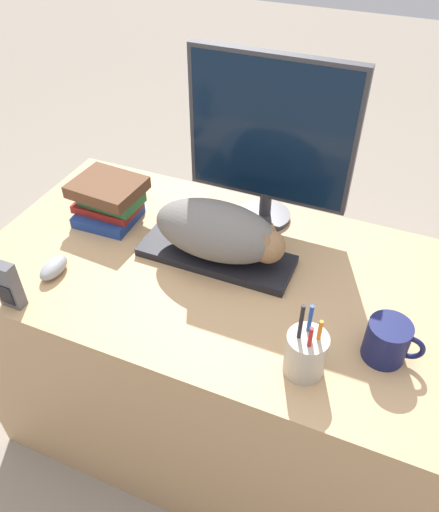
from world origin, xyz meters
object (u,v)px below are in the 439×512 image
Objects in this scene: computer_mouse at (54,268)px; book_stack at (108,200)px; keyboard at (216,256)px; cat at (220,232)px; coffee_mug at (388,341)px; monitor at (270,136)px; pen_cup at (306,353)px; phone at (8,285)px.

book_stack is at bearing 88.92° from computer_mouse.
keyboard is 2.06× the size of book_stack.
keyboard is 0.09m from cat.
computer_mouse is 0.75× the size of coffee_mug.
keyboard is at bearing -104.36° from monitor.
monitor is at bearing 137.09° from coffee_mug.
coffee_mug is 0.63× the size of book_stack.
monitor is 0.62m from coffee_mug.
pen_cup is at bearing -39.56° from keyboard.
book_stack reaches higher than computer_mouse.
phone reaches higher than keyboard.
monitor is 0.78m from phone.
computer_mouse is 0.71m from pen_cup.
keyboard is 0.36m from monitor.
cat is 2.76× the size of phone.
monitor is 2.38× the size of book_stack.
keyboard is 1.18× the size of cat.
computer_mouse is at bearing 176.32° from pen_cup.
keyboard is at bearing 30.55° from computer_mouse.
coffee_mug is 0.19m from pen_cup.
phone is at bearing -167.46° from coffee_mug.
computer_mouse is 0.75× the size of phone.
phone is at bearing -94.14° from book_stack.
cat is 0.30m from monitor.
cat reaches higher than coffee_mug.
phone is 0.63× the size of book_stack.
computer_mouse reaches higher than keyboard.
cat reaches higher than keyboard.
monitor is 0.61m from pen_cup.
pen_cup is (0.71, -0.05, 0.04)m from computer_mouse.
pen_cup is 0.77m from book_stack.
book_stack is (-0.86, 0.21, 0.02)m from coffee_mug.
monitor is at bearing 46.25° from computer_mouse.
book_stack is at bearing 85.86° from phone.
coffee_mug is at bearing 4.25° from computer_mouse.
monitor is 3.81× the size of coffee_mug.
computer_mouse is at bearing -91.08° from book_stack.
pen_cup is 0.73m from phone.
coffee_mug reaches higher than computer_mouse.
computer_mouse is at bearing -175.75° from coffee_mug.
coffee_mug is at bearing -18.63° from cat.
pen_cup is (0.33, -0.27, 0.05)m from keyboard.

